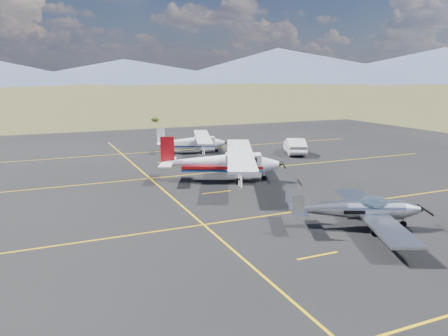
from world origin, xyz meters
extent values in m
plane|color=#383D1C|center=(0.00, 0.00, 0.00)|extent=(1600.00, 1600.00, 0.00)
cube|color=black|center=(0.00, 7.00, 0.00)|extent=(72.00, 72.00, 0.02)
cube|color=#BABCC1|center=(1.43, -1.68, 0.75)|extent=(4.87, 8.78, 0.12)
ellipsoid|color=#99BFD8|center=(1.43, -1.68, 1.22)|extent=(1.87, 1.50, 0.81)
cube|color=#BABCC1|center=(-1.94, -0.22, 1.02)|extent=(1.82, 3.01, 0.06)
cube|color=#BABCC1|center=(-2.51, -1.16, 1.47)|extent=(0.53, 0.27, 0.99)
cube|color=#BABCC1|center=(-1.65, 0.84, 1.47)|extent=(0.53, 0.27, 0.99)
cylinder|color=black|center=(2.89, -2.31, 0.18)|extent=(0.35, 0.22, 0.34)
cylinder|color=black|center=(0.77, -2.69, 0.21)|extent=(0.41, 0.26, 0.40)
cylinder|color=black|center=(1.72, -0.51, 0.21)|extent=(0.41, 0.26, 0.40)
cube|color=white|center=(-0.12, 9.56, 1.20)|extent=(2.81, 2.21, 1.53)
cube|color=white|center=(-0.33, 9.65, 2.00)|extent=(6.66, 12.14, 0.16)
cube|color=black|center=(-0.12, 9.56, 1.52)|extent=(2.21, 1.97, 0.62)
cube|color=#AD0E14|center=(-1.47, 10.15, 1.09)|extent=(5.73, 3.51, 0.20)
cube|color=#AD0E14|center=(-5.00, 11.72, 2.28)|extent=(0.92, 0.46, 1.82)
cube|color=white|center=(-5.00, 11.72, 1.37)|extent=(2.25, 3.67, 0.07)
cylinder|color=black|center=(1.23, 8.96, 0.21)|extent=(0.42, 0.27, 0.41)
cylinder|color=black|center=(-0.91, 8.60, 0.26)|extent=(0.52, 0.34, 0.50)
cylinder|color=black|center=(0.05, 10.79, 0.26)|extent=(0.52, 0.34, 0.50)
cube|color=white|center=(1.58, 21.62, 0.94)|extent=(2.17, 1.56, 1.20)
cube|color=white|center=(1.41, 21.68, 1.56)|extent=(4.26, 9.73, 0.12)
cube|color=black|center=(1.58, 21.62, 1.19)|extent=(1.67, 1.44, 0.49)
cube|color=white|center=(0.48, 21.97, 0.85)|extent=(4.54, 2.33, 0.16)
cube|color=white|center=(-2.40, 22.88, 1.79)|extent=(0.74, 0.29, 1.42)
cube|color=white|center=(-2.40, 22.88, 1.08)|extent=(1.49, 2.91, 0.05)
cylinder|color=black|center=(2.68, 21.27, 0.17)|extent=(0.33, 0.18, 0.32)
cylinder|color=black|center=(1.04, 20.81, 0.21)|extent=(0.41, 0.23, 0.39)
cylinder|color=black|center=(1.60, 22.59, 0.21)|extent=(0.41, 0.23, 0.39)
imported|color=silver|center=(9.29, 17.60, 0.77)|extent=(3.33, 4.89, 1.53)
camera|label=1|loc=(-13.37, -17.56, 7.37)|focal=35.00mm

